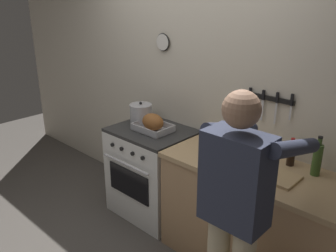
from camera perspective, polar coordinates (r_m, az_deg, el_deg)
wall_back at (r=3.40m, az=4.29°, el=6.41°), size 6.00×0.13×2.60m
counter_block at (r=2.90m, az=18.56°, el=-15.86°), size 2.03×0.65×0.90m
stove at (r=3.60m, az=-2.49°, el=-7.28°), size 0.76×0.67×0.90m
person_cook at (r=2.18m, az=10.81°, el=-12.52°), size 0.51×0.63×1.66m
roasting_pan at (r=3.35m, az=-2.43°, el=0.41°), size 0.35×0.26×0.17m
stock_pot at (r=3.55m, az=-4.35°, el=1.93°), size 0.22×0.22×0.23m
cutting_board at (r=2.67m, az=16.28°, el=-7.51°), size 0.36×0.24×0.02m
bottle_dish_soap at (r=3.11m, az=10.13°, el=-1.24°), size 0.07×0.07×0.22m
bottle_soy_sauce at (r=2.84m, az=19.07°, el=-4.26°), size 0.06×0.06×0.22m
bottle_olive_oil at (r=2.74m, az=22.71°, el=-4.89°), size 0.07×0.07×0.30m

